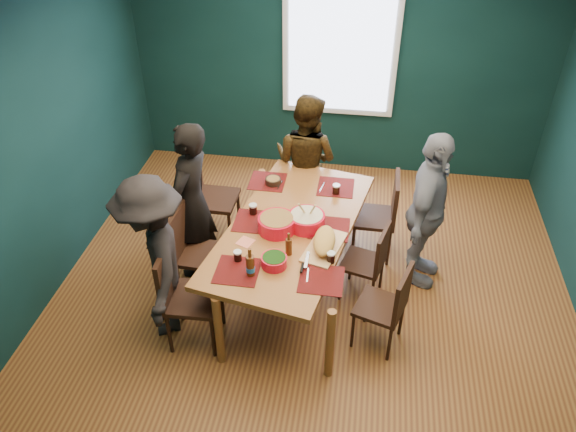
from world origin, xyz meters
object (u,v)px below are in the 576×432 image
chair_left_near (182,290)px  person_back (306,161)px  dining_table (291,232)px  person_right (427,212)px  bowl_dumpling (307,220)px  person_far_left (192,202)px  person_near_left (155,259)px  cutting_board (324,242)px  chair_right_far (383,211)px  chair_right_mid (371,258)px  chair_right_near (390,303)px  chair_left_far (205,190)px  bowl_salad (277,224)px  chair_left_mid (191,246)px  bowl_herbs (274,261)px

chair_left_near → person_back: size_ratio=0.65×
dining_table → person_right: bearing=28.4°
bowl_dumpling → dining_table: bearing=179.4°
person_far_left → person_near_left: (-0.08, -0.81, -0.03)m
dining_table → cutting_board: cutting_board is taller
dining_table → person_far_left: 1.01m
chair_right_far → person_far_left: person_far_left is taller
chair_right_mid → chair_right_near: size_ratio=0.95×
chair_left_near → chair_right_mid: 1.76m
person_far_left → bowl_dumpling: person_far_left is taller
dining_table → bowl_dumpling: size_ratio=6.82×
chair_left_far → bowl_salad: (0.91, -0.81, 0.27)m
person_back → bowl_dumpling: bearing=119.7°
chair_right_mid → chair_right_far: bearing=97.0°
dining_table → chair_left_near: 1.12m
person_right → person_near_left: 2.51m
chair_left_mid → person_far_left: 0.42m
chair_left_far → chair_right_far: bearing=0.2°
chair_right_mid → cutting_board: bearing=-129.6°
bowl_dumpling → cutting_board: bowl_dumpling is taller
chair_left_far → bowl_dumpling: bowl_dumpling is taller
chair_right_near → person_far_left: person_far_left is taller
chair_right_near → bowl_salad: 1.20m
chair_right_near → chair_right_mid: bearing=124.7°
person_right → chair_right_far: bearing=65.2°
person_far_left → chair_left_far: bearing=-166.2°
chair_right_near → bowl_dumpling: size_ratio=2.59×
chair_left_far → bowl_herbs: bearing=-52.3°
chair_left_far → person_back: person_back is taller
bowl_herbs → person_far_left: bearing=141.2°
chair_left_far → chair_left_mid: chair_left_far is taller
chair_left_near → person_right: bearing=26.3°
chair_right_far → chair_right_near: size_ratio=1.10×
chair_left_far → person_far_left: person_far_left is taller
chair_right_far → chair_left_near: bearing=-138.6°
bowl_salad → chair_right_near: bearing=-23.9°
chair_left_mid → bowl_herbs: bearing=-24.2°
chair_left_far → cutting_board: chair_left_far is taller
person_back → chair_left_mid: bearing=77.8°
chair_right_mid → bowl_salad: size_ratio=2.43×
chair_left_mid → bowl_herbs: (0.87, -0.44, 0.31)m
chair_right_far → person_right: bearing=-39.2°
bowl_salad → bowl_herbs: 0.48m
dining_table → person_near_left: bearing=-138.4°
chair_left_far → person_near_left: bearing=-91.3°
chair_right_far → person_back: bearing=150.3°
chair_left_far → person_near_left: 1.35m
dining_table → cutting_board: 0.45m
chair_right_mid → person_far_left: (-1.74, 0.16, 0.34)m
chair_left_mid → dining_table: bearing=10.3°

